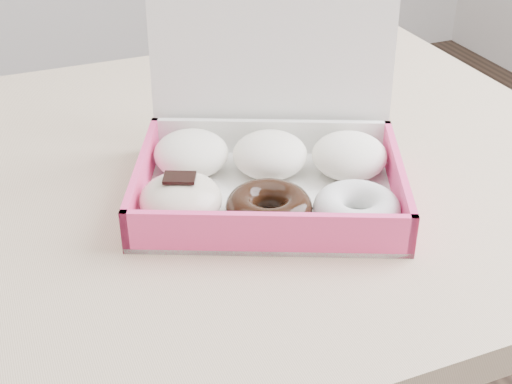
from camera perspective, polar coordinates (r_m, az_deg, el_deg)
name	(u,v)px	position (r m, az deg, el deg)	size (l,w,h in m)	color
table	(141,233)	(0.91, -9.19, -3.27)	(1.20, 0.80, 0.75)	tan
donut_box	(267,166)	(0.82, 0.89, 2.11)	(0.37, 0.35, 0.22)	white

